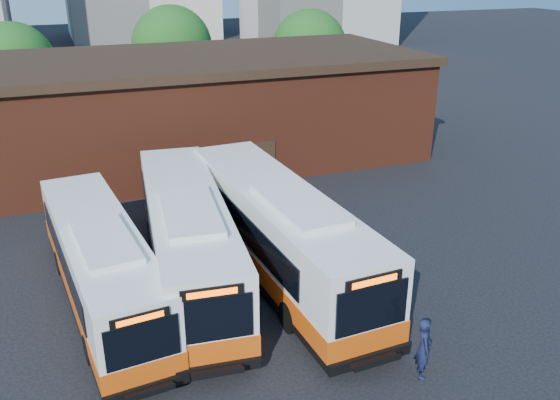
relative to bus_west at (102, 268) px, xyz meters
name	(u,v)px	position (x,y,z in m)	size (l,w,h in m)	color
ground	(318,327)	(6.68, -4.11, -1.49)	(220.00, 220.00, 0.00)	black
bus_west	(102,268)	(0.00, 0.00, 0.00)	(3.72, 12.22, 3.28)	white
bus_midwest	(188,241)	(3.30, 0.74, 0.16)	(4.07, 13.55, 3.64)	white
bus_mideast	(280,235)	(6.75, -0.20, 0.23)	(3.63, 14.02, 3.78)	white
transit_worker	(424,348)	(8.55, -7.56, -0.50)	(0.72, 0.47, 1.98)	#121735
depot_building	(186,107)	(6.68, 15.89, 1.77)	(28.60, 12.60, 6.40)	#602816
tree_west	(14,64)	(-3.32, 27.89, 3.15)	(6.00, 6.00, 7.65)	#382314
tree_mid	(172,46)	(8.68, 29.89, 3.59)	(6.56, 6.56, 8.36)	#382314
tree_east	(310,47)	(19.68, 26.89, 3.34)	(6.24, 6.24, 7.96)	#382314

